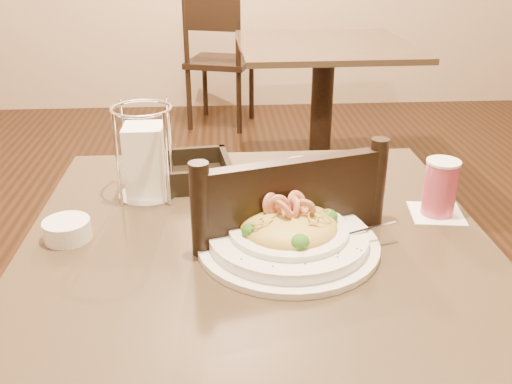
{
  "coord_description": "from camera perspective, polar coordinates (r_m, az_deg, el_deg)",
  "views": [
    {
      "loc": [
        -0.07,
        -0.98,
        1.29
      ],
      "look_at": [
        0.0,
        0.02,
        0.83
      ],
      "focal_mm": 40.0,
      "sensor_mm": 36.0,
      "label": 1
    }
  ],
  "objects": [
    {
      "name": "side_plate",
      "position": [
        1.4,
        5.41,
        2.09
      ],
      "size": [
        0.19,
        0.19,
        0.01
      ],
      "primitive_type": "cylinder",
      "rotation": [
        0.0,
        0.0,
        -0.03
      ],
      "color": "white",
      "rests_on": "main_table"
    },
    {
      "name": "main_table",
      "position": [
        1.26,
        0.06,
        -13.64
      ],
      "size": [
        0.9,
        0.9,
        0.75
      ],
      "color": "black",
      "rests_on": "ground"
    },
    {
      "name": "background_table",
      "position": [
        3.18,
        6.67,
        10.37
      ],
      "size": [
        0.92,
        0.92,
        0.75
      ],
      "rotation": [
        0.0,
        0.0,
        0.02
      ],
      "color": "black",
      "rests_on": "ground"
    },
    {
      "name": "napkin_caddy",
      "position": [
        1.27,
        -10.99,
        3.27
      ],
      "size": [
        0.13,
        0.13,
        0.21
      ],
      "rotation": [
        0.0,
        0.0,
        -0.04
      ],
      "color": "silver",
      "rests_on": "main_table"
    },
    {
      "name": "dining_chair_near",
      "position": [
        1.35,
        1.09,
        -11.31
      ],
      "size": [
        0.52,
        0.52,
        0.93
      ],
      "rotation": [
        0.0,
        0.0,
        3.42
      ],
      "color": "black",
      "rests_on": "ground"
    },
    {
      "name": "butter_ramekin",
      "position": [
        1.15,
        -18.37,
        -3.62
      ],
      "size": [
        0.1,
        0.1,
        0.04
      ],
      "primitive_type": "cylinder",
      "rotation": [
        0.0,
        0.0,
        -0.11
      ],
      "color": "white",
      "rests_on": "main_table"
    },
    {
      "name": "pasta_bowl",
      "position": [
        1.06,
        3.23,
        -4.09
      ],
      "size": [
        0.38,
        0.34,
        0.11
      ],
      "rotation": [
        0.0,
        0.0,
        0.15
      ],
      "color": "white",
      "rests_on": "main_table"
    },
    {
      "name": "dining_chair_far",
      "position": [
        4.05,
        -3.81,
        13.36
      ],
      "size": [
        0.52,
        0.52,
        0.93
      ],
      "rotation": [
        0.0,
        0.0,
        2.84
      ],
      "color": "black",
      "rests_on": "ground"
    },
    {
      "name": "bread_basket",
      "position": [
        1.35,
        -6.98,
        1.81
      ],
      "size": [
        0.22,
        0.19,
        0.06
      ],
      "rotation": [
        0.0,
        0.0,
        0.13
      ],
      "color": "black",
      "rests_on": "main_table"
    },
    {
      "name": "drink_glass",
      "position": [
        1.23,
        17.92,
        0.36
      ],
      "size": [
        0.12,
        0.12,
        0.12
      ],
      "rotation": [
        0.0,
        0.0,
        -0.13
      ],
      "color": "white",
      "rests_on": "main_table"
    }
  ]
}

